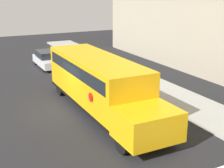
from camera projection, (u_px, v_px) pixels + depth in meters
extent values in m
plane|color=black|center=(66.00, 110.00, 17.19)|extent=(60.00, 60.00, 0.00)
cube|color=#9E9E99|center=(163.00, 92.00, 19.97)|extent=(44.00, 3.00, 0.15)
cube|color=#EAA80F|center=(96.00, 79.00, 17.02)|extent=(8.42, 2.50, 2.43)
cube|color=#EAA80F|center=(147.00, 124.00, 12.75)|extent=(2.00, 2.50, 1.27)
cube|color=black|center=(96.00, 99.00, 17.35)|extent=(8.42, 2.54, 0.16)
cube|color=black|center=(95.00, 67.00, 16.82)|extent=(7.74, 2.53, 0.64)
cylinder|color=red|center=(90.00, 97.00, 14.52)|extent=(0.44, 0.02, 0.44)
cylinder|color=black|center=(167.00, 131.00, 13.47)|extent=(1.00, 0.30, 1.00)
cylinder|color=black|center=(123.00, 142.00, 12.54)|extent=(1.00, 0.30, 1.00)
cylinder|color=black|center=(92.00, 83.00, 20.39)|extent=(1.00, 0.30, 1.00)
cylinder|color=black|center=(61.00, 87.00, 19.46)|extent=(1.00, 0.30, 1.00)
cube|color=silver|center=(49.00, 61.00, 26.39)|extent=(4.10, 1.86, 0.58)
cube|color=#1E2328|center=(48.00, 54.00, 26.44)|extent=(2.30, 1.71, 0.54)
cylinder|color=black|center=(64.00, 66.00, 25.64)|extent=(0.64, 0.22, 0.64)
cylinder|color=black|center=(44.00, 68.00, 24.94)|extent=(0.64, 0.22, 0.64)
cylinder|color=black|center=(54.00, 59.00, 27.95)|extent=(0.64, 0.22, 0.64)
cylinder|color=black|center=(36.00, 61.00, 27.26)|extent=(0.64, 0.22, 0.64)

